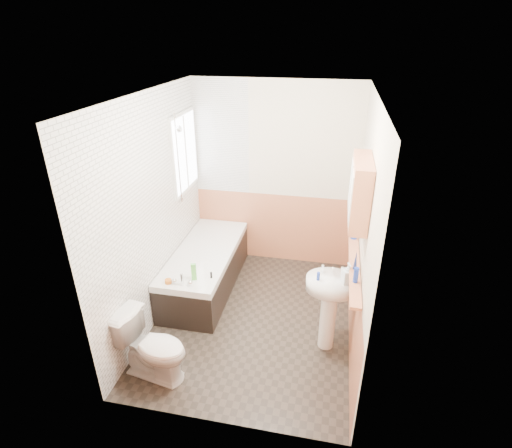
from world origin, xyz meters
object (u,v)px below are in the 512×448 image
object	(u,v)px
sink	(330,299)
medicine_cabinet	(360,191)
pine_shelf	(354,261)
toilet	(153,347)
bathtub	(206,268)

from	to	relation	value
sink	medicine_cabinet	xyz separation A→B (m)	(0.17, 0.11, 1.12)
pine_shelf	medicine_cabinet	distance (m)	0.73
toilet	sink	bearing A→B (deg)	-55.44
sink	medicine_cabinet	size ratio (longest dim) A/B	1.45
pine_shelf	medicine_cabinet	xyz separation A→B (m)	(-0.03, -0.02, 0.73)
bathtub	toilet	distance (m)	1.51
medicine_cabinet	toilet	bearing A→B (deg)	-154.74
pine_shelf	medicine_cabinet	world-z (taller)	medicine_cabinet
bathtub	pine_shelf	distance (m)	2.02
toilet	medicine_cabinet	xyz separation A→B (m)	(1.77, 0.84, 1.39)
toilet	pine_shelf	size ratio (longest dim) A/B	0.45
bathtub	sink	bearing A→B (deg)	-26.58
toilet	sink	xyz separation A→B (m)	(1.60, 0.72, 0.27)
bathtub	sink	size ratio (longest dim) A/B	1.81
bathtub	pine_shelf	world-z (taller)	pine_shelf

